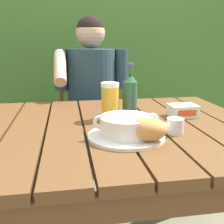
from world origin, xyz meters
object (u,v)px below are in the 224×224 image
soup_bowl (126,125)px  serving_plate (126,136)px  water_glass_small (175,126)px  table_knife (154,126)px  butter_tub (183,111)px  chair_near_diner (90,126)px  bread_roll (148,129)px  beer_glass (110,101)px  person_eating (92,97)px  beer_bottle (130,95)px

soup_bowl → serving_plate: bearing=116.6°
water_glass_small → table_knife: water_glass_small is taller
butter_tub → table_knife: butter_tub is taller
chair_near_diner → bread_roll: 1.21m
water_glass_small → butter_tub: 0.26m
beer_glass → butter_tub: bearing=-1.4°
serving_plate → table_knife: bearing=37.0°
soup_bowl → water_glass_small: bearing=3.9°
table_knife → person_eating: bearing=102.6°
person_eating → soup_bowl: size_ratio=5.29×
soup_bowl → table_knife: soup_bowl is taller
serving_plate → water_glass_small: size_ratio=4.33×
person_eating → butter_tub: size_ratio=10.11×
beer_bottle → person_eating: bearing=100.6°
chair_near_diner → person_eating: bearing=-90.8°
beer_glass → beer_bottle: 0.10m
beer_bottle → bread_roll: bearing=-92.8°
water_glass_small → table_knife: size_ratio=0.38×
water_glass_small → butter_tub: (0.13, 0.22, -0.00)m
person_eating → serving_plate: (0.04, -0.90, 0.03)m
chair_near_diner → butter_tub: (0.35, -0.85, 0.32)m
soup_bowl → beer_glass: (-0.02, 0.24, 0.03)m
table_knife → soup_bowl: bearing=-143.0°
beer_bottle → table_knife: size_ratio=1.43×
chair_near_diner → beer_glass: chair_near_diner is taller
chair_near_diner → beer_glass: size_ratio=5.72×
beer_glass → beer_bottle: (0.10, 0.03, 0.02)m
bread_roll → water_glass_small: size_ratio=2.28×
chair_near_diner → table_knife: size_ratio=5.51×
person_eating → bread_roll: size_ratio=8.69×
person_eating → serving_plate: person_eating is taller
person_eating → butter_tub: (0.35, -0.66, 0.05)m
bread_roll → soup_bowl: bearing=130.6°
soup_bowl → table_knife: (0.14, 0.10, -0.04)m
beer_glass → serving_plate: bearing=-85.6°
beer_glass → person_eating: bearing=91.8°
serving_plate → water_glass_small: 0.19m
soup_bowl → person_eating: bearing=92.5°
serving_plate → beer_bottle: size_ratio=1.14×
beer_glass → water_glass_small: (0.21, -0.23, -0.05)m
chair_near_diner → table_knife: bearing=-79.9°
bread_roll → butter_tub: bearing=50.2°
beer_glass → butter_tub: size_ratio=1.31×
table_knife → beer_bottle: bearing=109.8°
bread_roll → butter_tub: (0.25, 0.31, -0.02)m
beer_glass → beer_bottle: size_ratio=0.67×
serving_plate → butter_tub: bearing=36.8°
beer_glass → chair_near_diner: bearing=91.2°
soup_bowl → water_glass_small: size_ratio=3.74×
butter_tub → bread_roll: bearing=-129.8°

